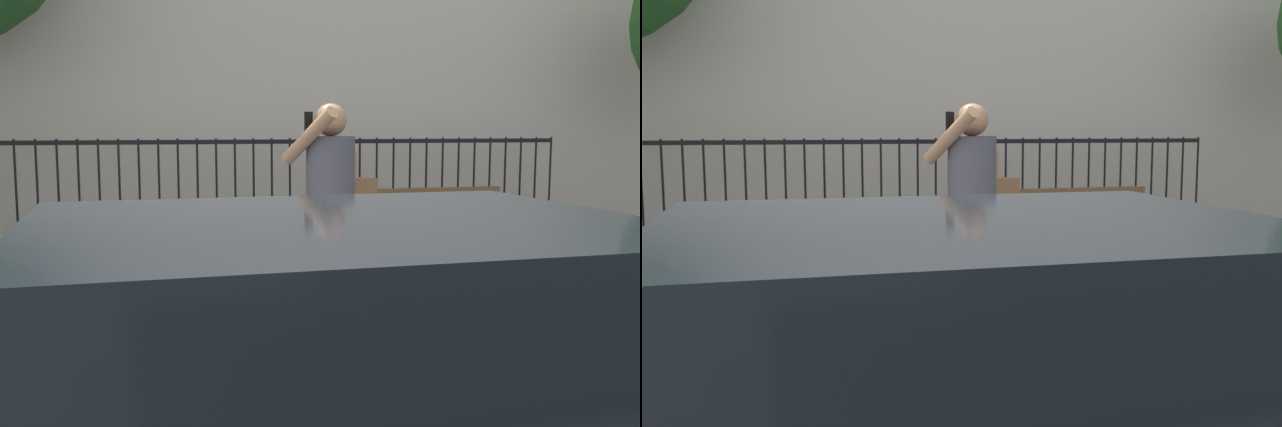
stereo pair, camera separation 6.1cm
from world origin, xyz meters
TOP-DOWN VIEW (x-y plane):
  - sidewalk at (0.00, 2.20)m, footprint 28.00×4.40m
  - iron_fence at (0.00, 5.90)m, footprint 12.03×0.04m
  - pedestrian_on_phone at (1.22, 1.01)m, footprint 0.73×0.60m
  - street_bench at (2.93, 3.41)m, footprint 1.60×0.45m

SIDE VIEW (x-z plane):
  - sidewalk at x=0.00m, z-range 0.00..0.15m
  - street_bench at x=2.93m, z-range 0.18..1.13m
  - iron_fence at x=0.00m, z-range 0.22..1.82m
  - pedestrian_on_phone at x=1.22m, z-range 0.30..2.06m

